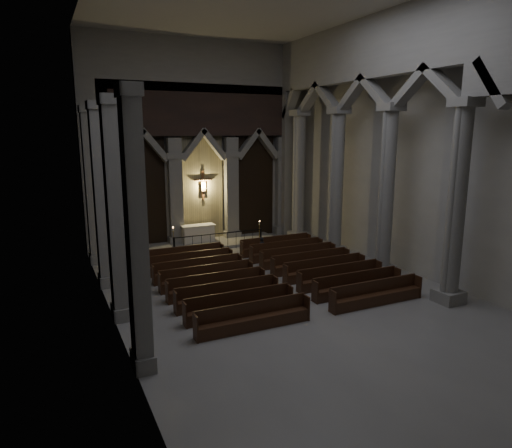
{
  "coord_description": "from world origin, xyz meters",
  "views": [
    {
      "loc": [
        -8.99,
        -14.95,
        6.83
      ],
      "look_at": [
        -0.51,
        3.0,
        2.74
      ],
      "focal_mm": 32.0,
      "sensor_mm": 36.0,
      "label": 1
    }
  ],
  "objects_px": {
    "candle_stand_right": "(259,237)",
    "worshipper": "(262,248)",
    "altar_rail": "(219,239)",
    "candle_stand_left": "(174,246)",
    "pews": "(267,276)",
    "altar": "(198,233)"
  },
  "relations": [
    {
      "from": "candle_stand_left",
      "to": "pews",
      "type": "bearing_deg",
      "value": -69.39
    },
    {
      "from": "pews",
      "to": "worshipper",
      "type": "distance_m",
      "value": 3.78
    },
    {
      "from": "candle_stand_right",
      "to": "worshipper",
      "type": "height_order",
      "value": "candle_stand_right"
    },
    {
      "from": "worshipper",
      "to": "altar",
      "type": "bearing_deg",
      "value": 92.44
    },
    {
      "from": "altar",
      "to": "worshipper",
      "type": "distance_m",
      "value": 5.13
    },
    {
      "from": "candle_stand_left",
      "to": "worshipper",
      "type": "height_order",
      "value": "candle_stand_left"
    },
    {
      "from": "candle_stand_right",
      "to": "pews",
      "type": "relative_size",
      "value": 0.15
    },
    {
      "from": "altar_rail",
      "to": "worshipper",
      "type": "relative_size",
      "value": 4.45
    },
    {
      "from": "candle_stand_right",
      "to": "pews",
      "type": "xyz_separation_m",
      "value": [
        -2.83,
        -6.74,
        -0.07
      ]
    },
    {
      "from": "altar",
      "to": "altar_rail",
      "type": "xyz_separation_m",
      "value": [
        0.62,
        -1.98,
        0.03
      ]
    },
    {
      "from": "altar",
      "to": "pews",
      "type": "height_order",
      "value": "altar"
    },
    {
      "from": "altar_rail",
      "to": "candle_stand_left",
      "type": "relative_size",
      "value": 3.53
    },
    {
      "from": "altar",
      "to": "worshipper",
      "type": "bearing_deg",
      "value": -66.35
    },
    {
      "from": "altar",
      "to": "candle_stand_right",
      "type": "bearing_deg",
      "value": -22.75
    },
    {
      "from": "altar_rail",
      "to": "pews",
      "type": "distance_m",
      "value": 6.21
    },
    {
      "from": "candle_stand_left",
      "to": "candle_stand_right",
      "type": "bearing_deg",
      "value": -0.11
    },
    {
      "from": "candle_stand_right",
      "to": "worshipper",
      "type": "xyz_separation_m",
      "value": [
        -1.39,
        -3.25,
        0.22
      ]
    },
    {
      "from": "candle_stand_left",
      "to": "candle_stand_right",
      "type": "height_order",
      "value": "candle_stand_left"
    },
    {
      "from": "candle_stand_right",
      "to": "worshipper",
      "type": "distance_m",
      "value": 3.55
    },
    {
      "from": "altar_rail",
      "to": "candle_stand_right",
      "type": "relative_size",
      "value": 3.81
    },
    {
      "from": "altar_rail",
      "to": "worshipper",
      "type": "xyz_separation_m",
      "value": [
        1.44,
        -2.72,
        -0.1
      ]
    },
    {
      "from": "candle_stand_left",
      "to": "candle_stand_right",
      "type": "xyz_separation_m",
      "value": [
        5.37,
        -0.01,
        -0.03
      ]
    }
  ]
}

